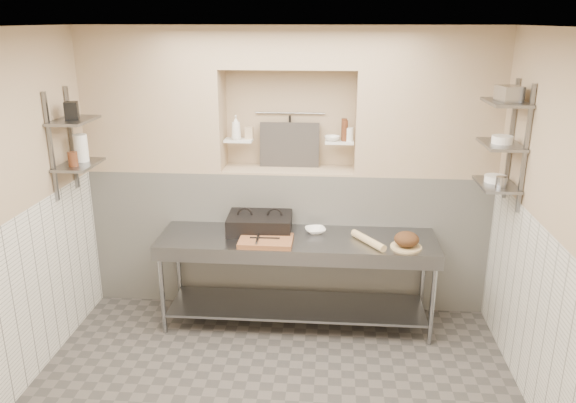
# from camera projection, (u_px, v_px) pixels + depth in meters

# --- Properties ---
(ceiling) EXTENTS (4.00, 3.90, 0.10)m
(ceiling) POSITION_uv_depth(u_px,v_px,m) (267.00, 19.00, 3.52)
(ceiling) COLOR silver
(ceiling) RESTS_ON ground
(wall_right) EXTENTS (0.10, 3.90, 2.80)m
(wall_right) POSITION_uv_depth(u_px,v_px,m) (568.00, 243.00, 3.81)
(wall_right) COLOR tan
(wall_right) RESTS_ON ground
(wall_back) EXTENTS (4.00, 0.10, 2.80)m
(wall_back) POSITION_uv_depth(u_px,v_px,m) (291.00, 164.00, 5.87)
(wall_back) COLOR tan
(wall_back) RESTS_ON ground
(backwall_lower) EXTENTS (4.00, 0.40, 1.40)m
(backwall_lower) POSITION_uv_depth(u_px,v_px,m) (289.00, 235.00, 5.85)
(backwall_lower) COLOR silver
(backwall_lower) RESTS_ON floor
(alcove_sill) EXTENTS (1.30, 0.40, 0.02)m
(alcove_sill) POSITION_uv_depth(u_px,v_px,m) (289.00, 170.00, 5.63)
(alcove_sill) COLOR tan
(alcove_sill) RESTS_ON backwall_lower
(backwall_pillar_left) EXTENTS (1.35, 0.40, 1.40)m
(backwall_pillar_left) POSITION_uv_depth(u_px,v_px,m) (155.00, 99.00, 5.51)
(backwall_pillar_left) COLOR tan
(backwall_pillar_left) RESTS_ON backwall_lower
(backwall_pillar_right) EXTENTS (1.35, 0.40, 1.40)m
(backwall_pillar_right) POSITION_uv_depth(u_px,v_px,m) (428.00, 102.00, 5.31)
(backwall_pillar_right) COLOR tan
(backwall_pillar_right) RESTS_ON backwall_lower
(backwall_header) EXTENTS (1.30, 0.40, 0.40)m
(backwall_header) POSITION_uv_depth(u_px,v_px,m) (289.00, 47.00, 5.26)
(backwall_header) COLOR tan
(backwall_header) RESTS_ON backwall_lower
(wainscot_left) EXTENTS (0.02, 3.90, 1.40)m
(wainscot_left) POSITION_uv_depth(u_px,v_px,m) (15.00, 310.00, 4.34)
(wainscot_left) COLOR silver
(wainscot_left) RESTS_ON floor
(wainscot_right) EXTENTS (0.02, 3.90, 1.40)m
(wainscot_right) POSITION_uv_depth(u_px,v_px,m) (544.00, 333.00, 4.04)
(wainscot_right) COLOR silver
(wainscot_right) RESTS_ON floor
(alcove_shelf_left) EXTENTS (0.28, 0.16, 0.02)m
(alcove_shelf_left) POSITION_uv_depth(u_px,v_px,m) (239.00, 140.00, 5.58)
(alcove_shelf_left) COLOR white
(alcove_shelf_left) RESTS_ON backwall_lower
(alcove_shelf_right) EXTENTS (0.28, 0.16, 0.02)m
(alcove_shelf_right) POSITION_uv_depth(u_px,v_px,m) (339.00, 142.00, 5.50)
(alcove_shelf_right) COLOR white
(alcove_shelf_right) RESTS_ON backwall_lower
(utensil_rail) EXTENTS (0.70, 0.02, 0.02)m
(utensil_rail) POSITION_uv_depth(u_px,v_px,m) (290.00, 113.00, 5.62)
(utensil_rail) COLOR gray
(utensil_rail) RESTS_ON wall_back
(hanging_steel) EXTENTS (0.02, 0.02, 0.30)m
(hanging_steel) POSITION_uv_depth(u_px,v_px,m) (290.00, 130.00, 5.65)
(hanging_steel) COLOR black
(hanging_steel) RESTS_ON utensil_rail
(splash_panel) EXTENTS (0.60, 0.08, 0.45)m
(splash_panel) POSITION_uv_depth(u_px,v_px,m) (289.00, 145.00, 5.65)
(splash_panel) COLOR #383330
(splash_panel) RESTS_ON alcove_sill
(shelf_rail_left_a) EXTENTS (0.03, 0.03, 0.95)m
(shelf_rail_left_a) POSITION_uv_depth(u_px,v_px,m) (72.00, 138.00, 5.18)
(shelf_rail_left_a) COLOR slate
(shelf_rail_left_a) RESTS_ON wall_left
(shelf_rail_left_b) EXTENTS (0.03, 0.03, 0.95)m
(shelf_rail_left_b) POSITION_uv_depth(u_px,v_px,m) (51.00, 148.00, 4.80)
(shelf_rail_left_b) COLOR slate
(shelf_rail_left_b) RESTS_ON wall_left
(wall_shelf_left_lower) EXTENTS (0.30, 0.50, 0.02)m
(wall_shelf_left_lower) POSITION_uv_depth(u_px,v_px,m) (79.00, 165.00, 5.05)
(wall_shelf_left_lower) COLOR slate
(wall_shelf_left_lower) RESTS_ON wall_left
(wall_shelf_left_upper) EXTENTS (0.30, 0.50, 0.03)m
(wall_shelf_left_upper) POSITION_uv_depth(u_px,v_px,m) (74.00, 121.00, 4.92)
(wall_shelf_left_upper) COLOR slate
(wall_shelf_left_upper) RESTS_ON wall_left
(shelf_rail_right_a) EXTENTS (0.03, 0.03, 1.05)m
(shelf_rail_right_a) POSITION_uv_depth(u_px,v_px,m) (511.00, 140.00, 4.87)
(shelf_rail_right_a) COLOR slate
(shelf_rail_right_a) RESTS_ON wall_right
(shelf_rail_right_b) EXTENTS (0.03, 0.03, 1.05)m
(shelf_rail_right_b) POSITION_uv_depth(u_px,v_px,m) (525.00, 150.00, 4.49)
(shelf_rail_right_b) COLOR slate
(shelf_rail_right_b) RESTS_ON wall_right
(wall_shelf_right_lower) EXTENTS (0.30, 0.50, 0.02)m
(wall_shelf_right_lower) POSITION_uv_depth(u_px,v_px,m) (496.00, 185.00, 4.79)
(wall_shelf_right_lower) COLOR slate
(wall_shelf_right_lower) RESTS_ON wall_right
(wall_shelf_right_mid) EXTENTS (0.30, 0.50, 0.02)m
(wall_shelf_right_mid) POSITION_uv_depth(u_px,v_px,m) (501.00, 144.00, 4.69)
(wall_shelf_right_mid) COLOR slate
(wall_shelf_right_mid) RESTS_ON wall_right
(wall_shelf_right_upper) EXTENTS (0.30, 0.50, 0.03)m
(wall_shelf_right_upper) POSITION_uv_depth(u_px,v_px,m) (506.00, 102.00, 4.58)
(wall_shelf_right_upper) COLOR slate
(wall_shelf_right_upper) RESTS_ON wall_right
(prep_table) EXTENTS (2.60, 0.70, 0.90)m
(prep_table) POSITION_uv_depth(u_px,v_px,m) (297.00, 263.00, 5.32)
(prep_table) COLOR gray
(prep_table) RESTS_ON floor
(panini_press) EXTENTS (0.62, 0.46, 0.16)m
(panini_press) POSITION_uv_depth(u_px,v_px,m) (260.00, 223.00, 5.38)
(panini_press) COLOR black
(panini_press) RESTS_ON prep_table
(cutting_board) EXTENTS (0.49, 0.34, 0.04)m
(cutting_board) POSITION_uv_depth(u_px,v_px,m) (266.00, 241.00, 5.11)
(cutting_board) COLOR brown
(cutting_board) RESTS_ON prep_table
(knife_blade) EXTENTS (0.27, 0.03, 0.01)m
(knife_blade) POSITION_uv_depth(u_px,v_px,m) (265.00, 238.00, 5.11)
(knife_blade) COLOR gray
(knife_blade) RESTS_ON cutting_board
(tongs) EXTENTS (0.03, 0.23, 0.02)m
(tongs) POSITION_uv_depth(u_px,v_px,m) (258.00, 239.00, 5.08)
(tongs) COLOR gray
(tongs) RESTS_ON cutting_board
(mixing_bowl) EXTENTS (0.24, 0.24, 0.05)m
(mixing_bowl) POSITION_uv_depth(u_px,v_px,m) (315.00, 230.00, 5.36)
(mixing_bowl) COLOR white
(mixing_bowl) RESTS_ON prep_table
(rolling_pin) EXTENTS (0.30, 0.41, 0.07)m
(rolling_pin) POSITION_uv_depth(u_px,v_px,m) (368.00, 240.00, 5.09)
(rolling_pin) COLOR #DCBE84
(rolling_pin) RESTS_ON prep_table
(bread_board) EXTENTS (0.28, 0.28, 0.02)m
(bread_board) POSITION_uv_depth(u_px,v_px,m) (406.00, 247.00, 5.01)
(bread_board) COLOR #DCBE84
(bread_board) RESTS_ON prep_table
(bread_loaf) EXTENTS (0.22, 0.22, 0.13)m
(bread_loaf) POSITION_uv_depth(u_px,v_px,m) (407.00, 239.00, 4.99)
(bread_loaf) COLOR #4C2D19
(bread_loaf) RESTS_ON bread_board
(bottle_soap) EXTENTS (0.09, 0.09, 0.24)m
(bottle_soap) POSITION_uv_depth(u_px,v_px,m) (236.00, 128.00, 5.50)
(bottle_soap) COLOR white
(bottle_soap) RESTS_ON alcove_shelf_left
(jar_alcove) EXTENTS (0.08, 0.08, 0.12)m
(jar_alcove) POSITION_uv_depth(u_px,v_px,m) (249.00, 133.00, 5.58)
(jar_alcove) COLOR tan
(jar_alcove) RESTS_ON alcove_shelf_left
(bowl_alcove) EXTENTS (0.16, 0.16, 0.05)m
(bowl_alcove) POSITION_uv_depth(u_px,v_px,m) (332.00, 138.00, 5.48)
(bowl_alcove) COLOR white
(bowl_alcove) RESTS_ON alcove_shelf_right
(condiment_a) EXTENTS (0.06, 0.06, 0.21)m
(condiment_a) POSITION_uv_depth(u_px,v_px,m) (345.00, 131.00, 5.44)
(condiment_a) COLOR #532A17
(condiment_a) RESTS_ON alcove_shelf_right
(condiment_b) EXTENTS (0.05, 0.05, 0.22)m
(condiment_b) POSITION_uv_depth(u_px,v_px,m) (344.00, 129.00, 5.48)
(condiment_b) COLOR #532A17
(condiment_b) RESTS_ON alcove_shelf_right
(condiment_c) EXTENTS (0.08, 0.08, 0.13)m
(condiment_c) POSITION_uv_depth(u_px,v_px,m) (349.00, 134.00, 5.46)
(condiment_c) COLOR white
(condiment_c) RESTS_ON alcove_shelf_right
(jug_left) EXTENTS (0.12, 0.12, 0.25)m
(jug_left) POSITION_uv_depth(u_px,v_px,m) (81.00, 148.00, 5.08)
(jug_left) COLOR white
(jug_left) RESTS_ON wall_shelf_left_lower
(jar_left) EXTENTS (0.09, 0.09, 0.13)m
(jar_left) POSITION_uv_depth(u_px,v_px,m) (73.00, 159.00, 4.93)
(jar_left) COLOR #532A17
(jar_left) RESTS_ON wall_shelf_left_lower
(box_left_upper) EXTENTS (0.14, 0.14, 0.15)m
(box_left_upper) POSITION_uv_depth(u_px,v_px,m) (71.00, 111.00, 4.88)
(box_left_upper) COLOR black
(box_left_upper) RESTS_ON wall_shelf_left_upper
(bowl_right) EXTENTS (0.19, 0.19, 0.06)m
(bowl_right) POSITION_uv_depth(u_px,v_px,m) (496.00, 179.00, 4.82)
(bowl_right) COLOR white
(bowl_right) RESTS_ON wall_shelf_right_lower
(canister_right) EXTENTS (0.09, 0.09, 0.09)m
(canister_right) POSITION_uv_depth(u_px,v_px,m) (501.00, 182.00, 4.66)
(canister_right) COLOR gray
(canister_right) RESTS_ON wall_shelf_right_lower
(bowl_right_mid) EXTENTS (0.17, 0.17, 0.06)m
(bowl_right_mid) POSITION_uv_depth(u_px,v_px,m) (502.00, 140.00, 4.66)
(bowl_right_mid) COLOR white
(bowl_right_mid) RESTS_ON wall_shelf_right_mid
(basket_right) EXTENTS (0.20, 0.23, 0.13)m
(basket_right) POSITION_uv_depth(u_px,v_px,m) (509.00, 94.00, 4.51)
(basket_right) COLOR gray
(basket_right) RESTS_ON wall_shelf_right_upper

